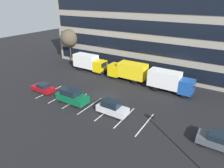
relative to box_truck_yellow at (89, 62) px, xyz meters
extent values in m
plane|color=black|center=(9.05, -7.85, -1.88)|extent=(120.00, 120.00, 0.00)
cube|color=gray|center=(9.05, 10.15, 5.32)|extent=(41.29, 13.21, 14.40)
cube|color=black|center=(9.05, 3.49, 0.10)|extent=(39.63, 0.16, 2.30)
cube|color=black|center=(9.05, 3.49, 3.70)|extent=(39.63, 0.16, 2.30)
cube|color=black|center=(9.05, 3.49, 7.30)|extent=(39.63, 0.16, 2.30)
cube|color=black|center=(9.05, 3.49, 10.90)|extent=(39.63, 0.16, 2.30)
cube|color=silver|center=(0.65, -11.46, -1.87)|extent=(0.14, 5.40, 0.01)
cube|color=silver|center=(3.45, -11.46, -1.87)|extent=(0.14, 5.40, 0.01)
cube|color=silver|center=(6.25, -11.46, -1.87)|extent=(0.14, 5.40, 0.01)
cube|color=silver|center=(9.05, -11.46, -1.87)|extent=(0.14, 5.40, 0.01)
cube|color=silver|center=(11.85, -11.46, -1.87)|extent=(0.14, 5.40, 0.01)
cube|color=silver|center=(14.65, -11.46, -1.87)|extent=(0.14, 5.40, 0.01)
cube|color=silver|center=(17.45, -11.46, -1.87)|extent=(0.14, 5.40, 0.01)
cube|color=yellow|center=(2.61, 0.00, -0.35)|extent=(2.10, 2.29, 2.10)
cube|color=black|center=(3.64, 0.00, 0.07)|extent=(0.06, 1.92, 0.92)
cube|color=white|center=(-0.91, 0.00, 0.17)|extent=(4.95, 2.38, 2.57)
cube|color=black|center=(3.71, 0.00, -1.26)|extent=(0.19, 2.29, 0.38)
cylinder|color=black|center=(2.61, 0.98, -1.40)|extent=(0.95, 0.29, 0.95)
cylinder|color=black|center=(2.61, -0.98, -1.40)|extent=(0.95, 0.29, 0.95)
cylinder|color=black|center=(-1.90, 0.98, -1.40)|extent=(0.95, 0.29, 0.95)
cylinder|color=black|center=(-1.90, -0.98, -1.40)|extent=(0.95, 0.29, 0.95)
cube|color=#194799|center=(19.66, -0.99, -0.34)|extent=(2.11, 2.31, 2.11)
cube|color=black|center=(20.69, -0.99, 0.08)|extent=(0.06, 1.94, 0.93)
cube|color=white|center=(16.10, -0.99, 0.19)|extent=(4.99, 2.40, 2.59)
cube|color=black|center=(20.76, -0.99, -1.25)|extent=(0.19, 2.31, 0.38)
cylinder|color=black|center=(19.66, -0.01, -1.40)|extent=(0.96, 0.29, 0.96)
cylinder|color=black|center=(19.66, -1.98, -1.40)|extent=(0.96, 0.29, 0.96)
cylinder|color=black|center=(15.10, -0.01, -1.40)|extent=(0.96, 0.29, 0.96)
cylinder|color=black|center=(15.10, -1.98, -1.40)|extent=(0.96, 0.29, 0.96)
cube|color=yellow|center=(6.42, -0.27, -0.32)|extent=(2.13, 2.33, 2.13)
cube|color=black|center=(5.37, -0.27, 0.10)|extent=(0.06, 1.96, 0.94)
cube|color=yellow|center=(10.00, -0.27, 0.21)|extent=(5.04, 2.43, 2.62)
cube|color=black|center=(5.30, -0.27, -1.25)|extent=(0.19, 2.33, 0.39)
cylinder|color=black|center=(6.42, -1.27, -1.39)|extent=(0.97, 0.29, 0.97)
cylinder|color=black|center=(6.42, 0.73, -1.39)|extent=(0.97, 0.29, 0.97)
cylinder|color=black|center=(11.01, -1.27, -1.39)|extent=(0.97, 0.29, 0.97)
cylinder|color=black|center=(11.01, 0.73, -1.39)|extent=(0.97, 0.29, 0.97)
cube|color=#474C51|center=(25.45, -11.07, -1.27)|extent=(4.45, 1.86, 0.72)
cube|color=black|center=(25.23, -11.07, -0.59)|extent=(1.87, 1.64, 0.62)
cylinder|color=black|center=(24.03, -10.26, -1.57)|extent=(0.62, 0.23, 0.62)
cylinder|color=black|center=(24.03, -11.88, -1.57)|extent=(0.62, 0.23, 0.62)
cube|color=maroon|center=(-0.28, -11.86, -1.33)|extent=(4.00, 1.67, 0.65)
cube|color=black|center=(-0.08, -11.86, -0.72)|extent=(1.68, 1.47, 0.56)
cylinder|color=black|center=(-1.55, -12.58, -1.60)|extent=(0.56, 0.20, 0.56)
cylinder|color=black|center=(-1.55, -11.13, -1.60)|extent=(0.56, 0.20, 0.56)
cylinder|color=black|center=(1.00, -12.58, -1.60)|extent=(0.56, 0.20, 0.56)
cylinder|color=black|center=(1.00, -11.13, -1.60)|extent=(0.56, 0.20, 0.56)
cube|color=silver|center=(12.87, -11.54, -1.20)|extent=(4.15, 1.76, 0.86)
cube|color=black|center=(12.66, -11.54, -0.38)|extent=(2.28, 1.55, 0.77)
cylinder|color=black|center=(14.19, -10.77, -1.57)|extent=(0.61, 0.20, 0.61)
cylinder|color=black|center=(14.19, -12.31, -1.57)|extent=(0.61, 0.20, 0.61)
cylinder|color=black|center=(11.54, -10.77, -1.57)|extent=(0.61, 0.20, 0.61)
cylinder|color=black|center=(11.54, -12.31, -1.57)|extent=(0.61, 0.20, 0.61)
cube|color=#0C5933|center=(6.32, -12.03, -1.09)|extent=(4.78, 2.03, 0.99)
cube|color=black|center=(6.08, -12.03, -0.16)|extent=(2.63, 1.78, 0.88)
cylinder|color=black|center=(7.85, -11.14, -1.52)|extent=(0.71, 0.23, 0.71)
cylinder|color=black|center=(7.85, -12.92, -1.52)|extent=(0.71, 0.23, 0.71)
cylinder|color=black|center=(4.79, -11.14, -1.52)|extent=(0.71, 0.23, 0.71)
cylinder|color=black|center=(4.79, -12.92, -1.52)|extent=(0.71, 0.23, 0.71)
cylinder|color=#473323|center=(-7.95, 2.96, 0.09)|extent=(0.28, 0.28, 3.94)
sphere|color=#4C4233|center=(-7.95, 2.96, 3.64)|extent=(4.02, 4.02, 4.02)
camera|label=1|loc=(24.70, -30.40, 12.22)|focal=31.75mm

